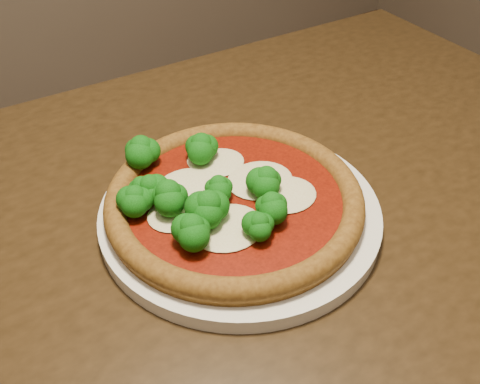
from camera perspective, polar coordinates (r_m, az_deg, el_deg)
dining_table at (r=0.67m, az=-2.51°, el=-11.39°), size 1.31×0.89×0.75m
plate at (r=0.63m, az=0.00°, el=-2.17°), size 0.33×0.33×0.02m
pizza at (r=0.61m, az=-1.44°, el=-0.50°), size 0.30×0.30×0.06m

